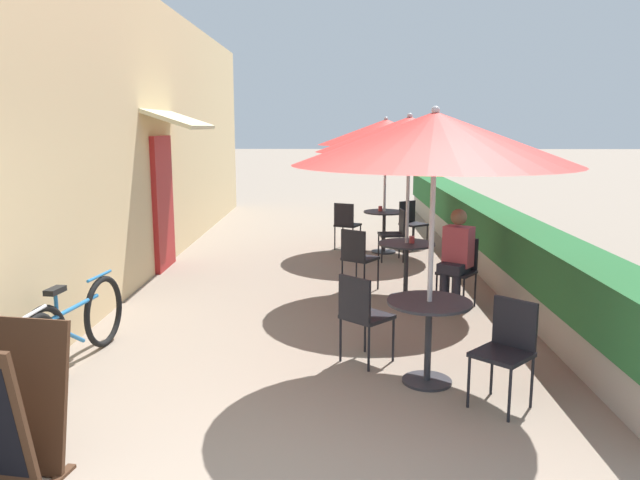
{
  "coord_description": "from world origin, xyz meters",
  "views": [
    {
      "loc": [
        0.28,
        -3.36,
        2.24
      ],
      "look_at": [
        0.15,
        3.45,
        1.0
      ],
      "focal_mm": 35.0,
      "sensor_mm": 36.0,
      "label": 1
    }
  ],
  "objects_px": {
    "patio_table_mid": "(406,259)",
    "cafe_chair_mid_left": "(459,266)",
    "coffee_cup_mid": "(412,240)",
    "bicycle_second": "(76,326)",
    "seated_patron_mid_left": "(456,254)",
    "cafe_chair_mid_right": "(357,255)",
    "patio_umbrella_mid": "(409,134)",
    "coffee_cup_far": "(380,209)",
    "cafe_chair_near_right": "(362,312)",
    "patio_umbrella_far": "(386,132)",
    "patio_table_far": "(384,223)",
    "patio_table_near": "(429,325)",
    "cafe_chair_near_left": "(507,344)",
    "cafe_chair_far_left": "(411,220)",
    "cafe_chair_far_back": "(396,231)",
    "patio_umbrella_near": "(435,139)",
    "menu_board": "(5,410)"
  },
  "relations": [
    {
      "from": "cafe_chair_near_right",
      "to": "patio_table_mid",
      "type": "xyz_separation_m",
      "value": [
        0.69,
        2.32,
        0.01
      ]
    },
    {
      "from": "patio_table_mid",
      "to": "patio_umbrella_far",
      "type": "xyz_separation_m",
      "value": [
        -0.04,
        3.07,
        1.61
      ]
    },
    {
      "from": "coffee_cup_mid",
      "to": "bicycle_second",
      "type": "bearing_deg",
      "value": -145.36
    },
    {
      "from": "patio_table_mid",
      "to": "patio_table_far",
      "type": "distance_m",
      "value": 3.07
    },
    {
      "from": "patio_umbrella_mid",
      "to": "cafe_chair_far_back",
      "type": "bearing_deg",
      "value": 87.6
    },
    {
      "from": "patio_table_far",
      "to": "bicycle_second",
      "type": "distance_m",
      "value": 6.42
    },
    {
      "from": "cafe_chair_mid_right",
      "to": "coffee_cup_mid",
      "type": "bearing_deg",
      "value": 7.78
    },
    {
      "from": "cafe_chair_near_left",
      "to": "menu_board",
      "type": "distance_m",
      "value": 3.66
    },
    {
      "from": "cafe_chair_near_right",
      "to": "coffee_cup_mid",
      "type": "height_order",
      "value": "cafe_chair_near_right"
    },
    {
      "from": "cafe_chair_far_back",
      "to": "seated_patron_mid_left",
      "type": "bearing_deg",
      "value": -175.47
    },
    {
      "from": "cafe_chair_mid_left",
      "to": "coffee_cup_far",
      "type": "xyz_separation_m",
      "value": [
        -0.73,
        3.44,
        0.28
      ]
    },
    {
      "from": "patio_umbrella_near",
      "to": "cafe_chair_near_right",
      "type": "relative_size",
      "value": 2.77
    },
    {
      "from": "cafe_chair_mid_right",
      "to": "patio_umbrella_far",
      "type": "bearing_deg",
      "value": 112.93
    },
    {
      "from": "coffee_cup_mid",
      "to": "patio_table_far",
      "type": "xyz_separation_m",
      "value": [
        -0.1,
        3.08,
        -0.26
      ]
    },
    {
      "from": "patio_umbrella_mid",
      "to": "patio_table_far",
      "type": "relative_size",
      "value": 3.23
    },
    {
      "from": "patio_umbrella_mid",
      "to": "patio_umbrella_far",
      "type": "bearing_deg",
      "value": 90.69
    },
    {
      "from": "patio_umbrella_mid",
      "to": "coffee_cup_far",
      "type": "xyz_separation_m",
      "value": [
        -0.11,
        3.1,
        -1.35
      ]
    },
    {
      "from": "patio_table_mid",
      "to": "cafe_chair_mid_right",
      "type": "xyz_separation_m",
      "value": [
        -0.63,
        0.35,
        -0.01
      ]
    },
    {
      "from": "patio_table_far",
      "to": "menu_board",
      "type": "distance_m",
      "value": 8.04
    },
    {
      "from": "patio_table_far",
      "to": "cafe_chair_far_left",
      "type": "height_order",
      "value": "cafe_chair_far_left"
    },
    {
      "from": "patio_table_far",
      "to": "coffee_cup_mid",
      "type": "bearing_deg",
      "value": -88.1
    },
    {
      "from": "coffee_cup_far",
      "to": "menu_board",
      "type": "relative_size",
      "value": 0.09
    },
    {
      "from": "patio_umbrella_mid",
      "to": "cafe_chair_mid_left",
      "type": "height_order",
      "value": "patio_umbrella_mid"
    },
    {
      "from": "cafe_chair_near_left",
      "to": "cafe_chair_far_left",
      "type": "distance_m",
      "value": 6.73
    },
    {
      "from": "patio_table_far",
      "to": "patio_umbrella_far",
      "type": "xyz_separation_m",
      "value": [
        -0.0,
        0.0,
        1.61
      ]
    },
    {
      "from": "cafe_chair_near_left",
      "to": "cafe_chair_mid_right",
      "type": "xyz_separation_m",
      "value": [
        -1.06,
        3.54,
        0.0
      ]
    },
    {
      "from": "patio_table_mid",
      "to": "cafe_chair_near_left",
      "type": "bearing_deg",
      "value": -82.23
    },
    {
      "from": "patio_umbrella_mid",
      "to": "cafe_chair_far_back",
      "type": "xyz_separation_m",
      "value": [
        0.1,
        2.36,
        -1.63
      ]
    },
    {
      "from": "bicycle_second",
      "to": "patio_umbrella_mid",
      "type": "bearing_deg",
      "value": 42.95
    },
    {
      "from": "patio_table_far",
      "to": "patio_umbrella_far",
      "type": "relative_size",
      "value": 0.31
    },
    {
      "from": "patio_umbrella_near",
      "to": "cafe_chair_mid_right",
      "type": "distance_m",
      "value": 3.54
    },
    {
      "from": "patio_umbrella_far",
      "to": "cafe_chair_mid_left",
      "type": "bearing_deg",
      "value": -79.02
    },
    {
      "from": "bicycle_second",
      "to": "coffee_cup_mid",
      "type": "bearing_deg",
      "value": 42.32
    },
    {
      "from": "patio_table_mid",
      "to": "cafe_chair_mid_left",
      "type": "bearing_deg",
      "value": -28.99
    },
    {
      "from": "patio_table_mid",
      "to": "cafe_chair_mid_right",
      "type": "distance_m",
      "value": 0.71
    },
    {
      "from": "seated_patron_mid_left",
      "to": "cafe_chair_mid_right",
      "type": "distance_m",
      "value": 1.43
    },
    {
      "from": "patio_table_near",
      "to": "patio_umbrella_mid",
      "type": "xyz_separation_m",
      "value": [
        0.13,
        2.76,
        1.61
      ]
    },
    {
      "from": "patio_table_mid",
      "to": "cafe_chair_mid_left",
      "type": "distance_m",
      "value": 0.71
    },
    {
      "from": "patio_umbrella_far",
      "to": "cafe_chair_near_right",
      "type": "bearing_deg",
      "value": -96.92
    },
    {
      "from": "cafe_chair_far_back",
      "to": "bicycle_second",
      "type": "height_order",
      "value": "cafe_chair_far_back"
    },
    {
      "from": "cafe_chair_mid_right",
      "to": "cafe_chair_far_back",
      "type": "bearing_deg",
      "value": 105.39
    },
    {
      "from": "patio_table_far",
      "to": "cafe_chair_far_left",
      "type": "bearing_deg",
      "value": 40.97
    },
    {
      "from": "seated_patron_mid_left",
      "to": "bicycle_second",
      "type": "relative_size",
      "value": 0.7
    },
    {
      "from": "cafe_chair_near_left",
      "to": "patio_table_far",
      "type": "height_order",
      "value": "cafe_chair_near_left"
    },
    {
      "from": "patio_table_near",
      "to": "patio_table_far",
      "type": "height_order",
      "value": "same"
    },
    {
      "from": "patio_table_near",
      "to": "bicycle_second",
      "type": "relative_size",
      "value": 0.42
    },
    {
      "from": "patio_umbrella_mid",
      "to": "bicycle_second",
      "type": "relative_size",
      "value": 1.34
    },
    {
      "from": "patio_umbrella_far",
      "to": "coffee_cup_far",
      "type": "distance_m",
      "value": 1.35
    },
    {
      "from": "cafe_chair_near_right",
      "to": "cafe_chair_mid_left",
      "type": "distance_m",
      "value": 2.37
    },
    {
      "from": "patio_table_far",
      "to": "coffee_cup_far",
      "type": "height_order",
      "value": "coffee_cup_far"
    }
  ]
}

